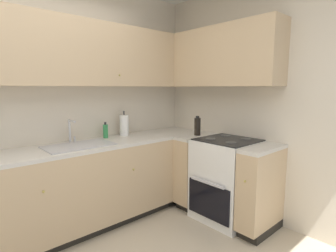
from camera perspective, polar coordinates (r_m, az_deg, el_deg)
The scene contains 14 objects.
wall_back at distance 2.98m, azimuth -29.19°, elevation 4.12°, with size 4.22×0.05×2.67m, color beige.
wall_right at distance 3.06m, azimuth 21.75°, elevation 4.67°, with size 0.05×3.12×2.67m, color beige.
lower_cabinets_back at distance 2.98m, azimuth -18.33°, elevation -12.79°, with size 2.07×0.62×0.88m.
countertop_back at distance 2.85m, azimuth -18.76°, elevation -4.31°, with size 3.27×0.60×0.04m, color beige.
lower_cabinets_right at distance 3.15m, azimuth 12.04°, elevation -11.41°, with size 0.62×1.11×0.88m.
countertop_right at distance 3.03m, azimuth 12.26°, elevation -3.34°, with size 0.60×1.11×0.03m.
oven_range at distance 3.14m, azimuth 12.62°, elevation -11.07°, with size 0.68×0.62×1.06m.
upper_cabinets_back at distance 2.89m, azimuth -23.82°, elevation 14.61°, with size 2.95×0.34×0.67m.
upper_cabinets_right at distance 3.29m, azimuth 9.75°, elevation 14.31°, with size 0.32×1.66×0.67m.
sink at distance 2.83m, azimuth -18.64°, elevation -4.88°, with size 0.67×0.40×0.10m.
faucet at distance 2.99m, azimuth -20.32°, elevation -0.63°, with size 0.07×0.16×0.25m.
soap_bottle at distance 3.17m, azimuth -13.38°, elevation -1.05°, with size 0.06×0.06×0.19m.
paper_towel_roll at distance 3.27m, azimuth -9.47°, elevation 0.16°, with size 0.11×0.11×0.31m.
oil_bottle at distance 3.26m, azimuth 6.39°, elevation -0.07°, with size 0.08×0.08×0.24m.
Camera 1 is at (-0.65, -1.36, 1.49)m, focal length 28.15 mm.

